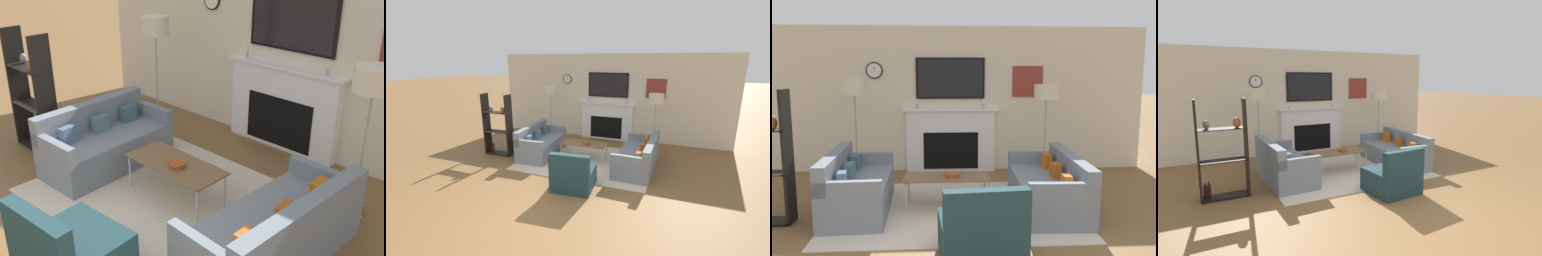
{
  "view_description": "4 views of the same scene",
  "coord_description": "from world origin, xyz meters",
  "views": [
    {
      "loc": [
        3.12,
        -0.4,
        2.79
      ],
      "look_at": [
        -0.05,
        2.85,
        0.81
      ],
      "focal_mm": 42.0,
      "sensor_mm": 36.0,
      "label": 1
    },
    {
      "loc": [
        1.96,
        -3.31,
        2.53
      ],
      "look_at": [
        -0.32,
        2.77,
        0.78
      ],
      "focal_mm": 24.0,
      "sensor_mm": 36.0,
      "label": 2
    },
    {
      "loc": [
        -0.15,
        -2.37,
        1.84
      ],
      "look_at": [
        0.17,
        3.19,
        1.02
      ],
      "focal_mm": 35.0,
      "sensor_mm": 36.0,
      "label": 3
    },
    {
      "loc": [
        -2.71,
        -3.01,
        1.97
      ],
      "look_at": [
        0.19,
        2.67,
        0.91
      ],
      "focal_mm": 28.0,
      "sensor_mm": 36.0,
      "label": 4
    }
  ],
  "objects": [
    {
      "name": "decorative_bowl",
      "position": [
        -0.03,
        2.59,
        0.47
      ],
      "size": [
        0.2,
        0.2,
        0.06
      ],
      "color": "#9A4118",
      "rests_on": "coffee_table"
    },
    {
      "name": "ground_plane",
      "position": [
        0.0,
        0.0,
        0.0
      ],
      "size": [
        60.0,
        60.0,
        0.0
      ],
      "primitive_type": "plane",
      "color": "brown"
    },
    {
      "name": "shelf_unit",
      "position": [
        -2.4,
        2.18,
        0.79
      ],
      "size": [
        0.77,
        0.28,
        1.65
      ],
      "color": "black",
      "rests_on": "ground_plane"
    },
    {
      "name": "couch_right",
      "position": [
        1.31,
        2.55,
        0.27
      ],
      "size": [
        0.9,
        1.85,
        0.74
      ],
      "color": "slate",
      "rests_on": "ground_plane"
    },
    {
      "name": "armchair",
      "position": [
        0.22,
        1.08,
        0.27
      ],
      "size": [
        0.85,
        0.84,
        0.81
      ],
      "color": "#1C373B",
      "rests_on": "ground_plane"
    },
    {
      "name": "floor_lamp_right",
      "position": [
        1.55,
        3.66,
        1.51
      ],
      "size": [
        0.39,
        0.39,
        1.67
      ],
      "color": "#9E998E",
      "rests_on": "ground_plane"
    },
    {
      "name": "area_rug",
      "position": [
        0.0,
        2.55,
        0.01
      ],
      "size": [
        3.24,
        2.39,
        0.01
      ],
      "color": "beige",
      "rests_on": "ground_plane"
    },
    {
      "name": "floor_lamp_left",
      "position": [
        -1.55,
        3.66,
        1.6
      ],
      "size": [
        0.38,
        0.38,
        1.76
      ],
      "color": "#9E998E",
      "rests_on": "ground_plane"
    },
    {
      "name": "coffee_table",
      "position": [
        -0.1,
        2.63,
        0.41
      ],
      "size": [
        1.17,
        0.53,
        0.43
      ],
      "color": "brown",
      "rests_on": "ground_plane"
    },
    {
      "name": "couch_left",
      "position": [
        -1.31,
        2.54,
        0.3
      ],
      "size": [
        0.85,
        1.67,
        0.8
      ],
      "color": "slate",
      "rests_on": "ground_plane"
    },
    {
      "name": "fireplace_wall",
      "position": [
        0.0,
        4.67,
        1.22
      ],
      "size": [
        7.4,
        0.28,
        2.7
      ],
      "color": "beige",
      "rests_on": "ground_plane"
    }
  ]
}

